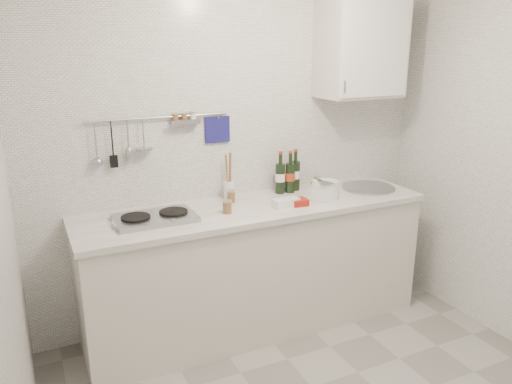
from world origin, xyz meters
TOP-DOWN VIEW (x-y plane):
  - back_wall at (0.00, 1.40)m, footprint 3.00×0.02m
  - wall_left at (-1.50, 0.00)m, footprint 0.02×2.80m
  - counter at (0.01, 1.10)m, footprint 2.44×0.64m
  - wall_rail at (-0.60, 1.37)m, footprint 0.98×0.09m
  - wall_cabinet at (0.90, 1.22)m, footprint 0.60×0.38m
  - plate_stack_hob at (-0.83, 1.08)m, footprint 0.28×0.28m
  - plate_stack_sink at (0.53, 1.07)m, footprint 0.25×0.24m
  - wine_bottles at (0.36, 1.29)m, footprint 0.22×0.11m
  - butter_dish at (0.17, 0.99)m, footprint 0.18×0.10m
  - strawberry_punnet at (0.27, 0.98)m, footprint 0.11×0.11m
  - utensil_crock at (-0.11, 1.32)m, footprint 0.08×0.08m
  - jar_a at (-0.12, 1.24)m, footprint 0.06×0.06m
  - jar_b at (0.62, 1.29)m, footprint 0.07×0.07m
  - jar_c at (0.53, 1.19)m, footprint 0.07×0.07m
  - jar_d at (-0.24, 1.03)m, footprint 0.06×0.06m

SIDE VIEW (x-z plane):
  - counter at x=0.01m, z-range -0.05..0.92m
  - plate_stack_hob at x=-0.83m, z-range 0.92..0.95m
  - strawberry_punnet at x=0.27m, z-range 0.92..0.96m
  - butter_dish at x=0.17m, z-range 0.92..0.97m
  - jar_a at x=-0.12m, z-range 0.92..1.01m
  - jar_c at x=0.53m, z-range 0.92..1.01m
  - jar_d at x=-0.24m, z-range 0.92..1.01m
  - jar_b at x=0.62m, z-range 0.92..1.01m
  - plate_stack_sink at x=0.53m, z-range 0.91..1.03m
  - utensil_crock at x=-0.11m, z-range 0.83..1.17m
  - wine_bottles at x=0.36m, z-range 0.92..1.23m
  - back_wall at x=0.00m, z-range 0.00..2.50m
  - wall_left at x=-1.50m, z-range 0.00..2.50m
  - wall_rail at x=-0.60m, z-range 1.26..1.60m
  - wall_cabinet at x=0.90m, z-range 1.60..2.30m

